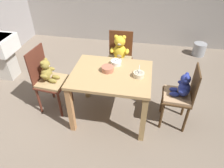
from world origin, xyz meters
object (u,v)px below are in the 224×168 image
Objects in this scene: teddy_chair_near_left at (49,77)px; sink_basin at (2,51)px; metal_pail at (199,49)px; porridge_bowl_terracotta_center at (108,69)px; teddy_chair_near_right at (181,92)px; porridge_bowl_white_far_center at (116,62)px; porridge_bowl_cream_near_right at (139,75)px; dining_table at (111,81)px; teddy_chair_far_center at (119,54)px.

teddy_chair_near_left is 1.21× the size of sink_basin.
porridge_bowl_terracotta_center is at bearing -126.94° from metal_pail.
porridge_bowl_terracotta_center is 2.10m from sink_basin.
porridge_bowl_white_far_center is (-0.87, 0.18, 0.24)m from teddy_chair_near_right.
porridge_bowl_white_far_center is 0.40m from porridge_bowl_cream_near_right.
metal_pail is at bearing 54.56° from dining_table.
teddy_chair_near_left is 6.68× the size of porridge_bowl_cream_near_right.
dining_table is 0.90m from teddy_chair_near_right.
teddy_chair_far_center is 0.91m from porridge_bowl_cream_near_right.
teddy_chair_near_left is at bearing 179.80° from porridge_bowl_terracotta_center.
porridge_bowl_cream_near_right is at bearing 22.70° from teddy_chair_far_center.
porridge_bowl_cream_near_right reaches higher than porridge_bowl_terracotta_center.
dining_table is at bearing 177.56° from porridge_bowl_cream_near_right.
metal_pail is (1.59, 2.11, -0.64)m from porridge_bowl_terracotta_center.
teddy_chair_near_left is 3.53× the size of metal_pail.
teddy_chair_near_left reaches higher than teddy_chair_near_right.
dining_table is 0.38m from porridge_bowl_cream_near_right.
metal_pail is (1.51, 1.93, -0.63)m from porridge_bowl_white_far_center.
porridge_bowl_cream_near_right is at bearing -2.44° from dining_table.
metal_pail is at bearing 22.74° from sink_basin.
teddy_chair_far_center is at bearing -36.89° from teddy_chair_near_right.
dining_table reaches higher than metal_pail.
dining_table is 2.15m from sink_basin.
dining_table is 3.73× the size of metal_pail.
teddy_chair_far_center is at bearing 4.20° from sink_basin.
porridge_bowl_terracotta_center is at bearing 2.81° from teddy_chair_near_right.
porridge_bowl_terracotta_center is 1.10× the size of porridge_bowl_cream_near_right.
teddy_chair_near_left reaches higher than porridge_bowl_terracotta_center.
porridge_bowl_white_far_center is at bearing -127.98° from metal_pail.
sink_basin is 3.90m from metal_pail.
porridge_bowl_terracotta_center is (-0.04, -0.76, 0.19)m from teddy_chair_far_center.
teddy_chair_near_right is 3.30× the size of metal_pail.
sink_basin is at bearing 163.04° from porridge_bowl_terracotta_center.
teddy_chair_near_right is at bearing 5.86° from porridge_bowl_cream_near_right.
sink_basin reaches higher than dining_table.
sink_basin is (-1.15, 0.61, -0.02)m from teddy_chair_near_left.
porridge_bowl_white_far_center is at bearing 143.62° from porridge_bowl_cream_near_right.
teddy_chair_near_left is 1.16m from teddy_chair_far_center.
porridge_bowl_white_far_center reaches higher than dining_table.
teddy_chair_near_right is at bearing 5.32° from teddy_chair_near_left.
metal_pail is at bearing 61.27° from porridge_bowl_cream_near_right.
porridge_bowl_white_far_center reaches higher than metal_pail.
teddy_chair_near_left is 1.07× the size of teddy_chair_near_right.
metal_pail is at bearing 53.06° from porridge_bowl_terracotta_center.
teddy_chair_near_left is at bearing -50.74° from teddy_chair_far_center.
teddy_chair_far_center is at bearing 91.21° from dining_table.
dining_table is 0.27m from porridge_bowl_white_far_center.
porridge_bowl_cream_near_right reaches higher than sink_basin.
metal_pail is (3.58, 1.50, -0.38)m from sink_basin.
teddy_chair_far_center is 6.43× the size of porridge_bowl_cream_near_right.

